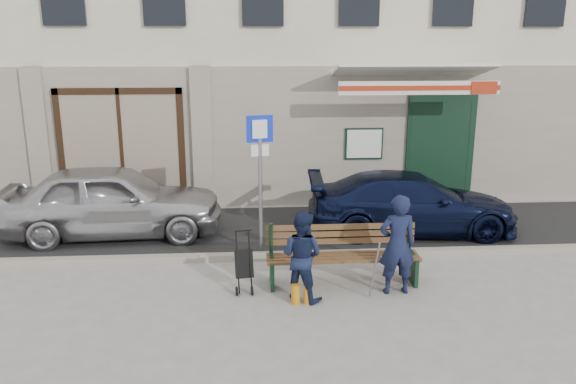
{
  "coord_description": "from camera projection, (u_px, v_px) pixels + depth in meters",
  "views": [
    {
      "loc": [
        -0.33,
        -7.77,
        3.7
      ],
      "look_at": [
        0.32,
        1.6,
        1.2
      ],
      "focal_mm": 35.0,
      "sensor_mm": 36.0,
      "label": 1
    }
  ],
  "objects": [
    {
      "name": "ground",
      "position": [
        274.0,
        296.0,
        8.46
      ],
      "size": [
        80.0,
        80.0,
        0.0
      ],
      "primitive_type": "plane",
      "color": "#9E9991",
      "rests_on": "ground"
    },
    {
      "name": "asphalt_lane",
      "position": [
        268.0,
        230.0,
        11.45
      ],
      "size": [
        60.0,
        3.2,
        0.01
      ],
      "primitive_type": "cube",
      "color": "#282828",
      "rests_on": "ground"
    },
    {
      "name": "curb",
      "position": [
        271.0,
        256.0,
        9.89
      ],
      "size": [
        60.0,
        0.18,
        0.12
      ],
      "primitive_type": "cube",
      "color": "#9E9384",
      "rests_on": "ground"
    },
    {
      "name": "car_silver",
      "position": [
        113.0,
        201.0,
        10.97
      ],
      "size": [
        4.28,
        1.9,
        1.43
      ],
      "primitive_type": "imported",
      "rotation": [
        0.0,
        0.0,
        1.62
      ],
      "color": "#BCBCC1",
      "rests_on": "ground"
    },
    {
      "name": "car_navy",
      "position": [
        411.0,
        203.0,
        11.22
      ],
      "size": [
        4.24,
        1.93,
        1.2
      ],
      "primitive_type": "imported",
      "rotation": [
        0.0,
        0.0,
        1.51
      ],
      "color": "black",
      "rests_on": "ground"
    },
    {
      "name": "parking_sign",
      "position": [
        260.0,
        164.0,
        9.77
      ],
      "size": [
        0.46,
        0.14,
        2.51
      ],
      "rotation": [
        0.0,
        0.0,
        0.23
      ],
      "color": "gray",
      "rests_on": "ground"
    },
    {
      "name": "bench",
      "position": [
        340.0,
        256.0,
        8.8
      ],
      "size": [
        2.4,
        1.17,
        0.98
      ],
      "color": "brown",
      "rests_on": "ground"
    },
    {
      "name": "man",
      "position": [
        397.0,
        245.0,
        8.4
      ],
      "size": [
        0.58,
        0.4,
        1.55
      ],
      "primitive_type": "imported",
      "rotation": [
        0.0,
        0.0,
        3.2
      ],
      "color": "#131A36",
      "rests_on": "ground"
    },
    {
      "name": "woman",
      "position": [
        302.0,
        256.0,
        8.22
      ],
      "size": [
        0.83,
        0.78,
        1.36
      ],
      "primitive_type": "imported",
      "rotation": [
        0.0,
        0.0,
        2.6
      ],
      "color": "#151E3B",
      "rests_on": "ground"
    },
    {
      "name": "stroller",
      "position": [
        244.0,
        265.0,
        8.57
      ],
      "size": [
        0.3,
        0.41,
        0.94
      ],
      "rotation": [
        0.0,
        0.0,
        0.14
      ],
      "color": "black",
      "rests_on": "ground"
    }
  ]
}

